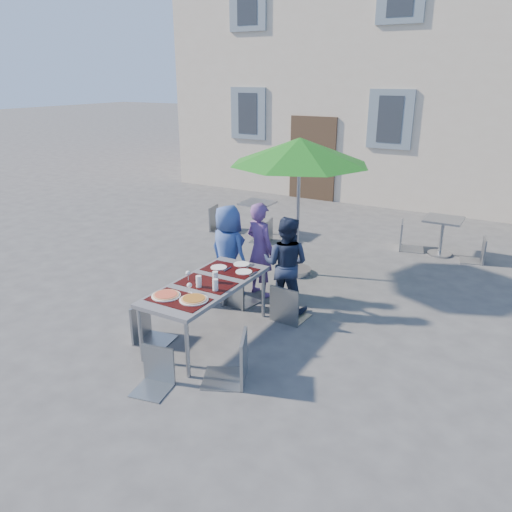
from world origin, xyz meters
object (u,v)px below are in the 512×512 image
Objects in this scene: pizza_near_left at (166,295)px; patio_umbrella at (300,153)px; bg_chair_l_0 at (218,204)px; pizza_near_right at (194,299)px; chair_5 at (153,347)px; cafe_table_1 at (442,231)px; chair_4 at (233,330)px; chair_1 at (237,269)px; chair_0 at (203,271)px; child_0 at (228,252)px; child_1 at (260,250)px; bg_chair_r_1 at (480,235)px; bg_chair_r_0 at (265,217)px; dining_table at (206,288)px; chair_2 at (288,282)px; child_2 at (286,264)px; bg_chair_l_1 at (409,219)px; cafe_table_0 at (258,213)px; chair_3 at (146,300)px.

pizza_near_left is 0.15× the size of patio_umbrella.
pizza_near_right is at bearing -58.95° from bg_chair_l_0.
patio_umbrella is (-0.10, 3.76, 1.57)m from chair_5.
cafe_table_1 is (4.54, 0.75, -0.12)m from bg_chair_l_0.
chair_1 is at bearing 120.78° from chair_4.
pizza_near_left is 0.40× the size of chair_0.
pizza_near_left is at bearing 117.04° from chair_5.
child_0 is 0.48m from child_1.
bg_chair_r_1 is (0.66, -0.05, 0.03)m from cafe_table_1.
bg_chair_l_0 is at bearing -27.14° from child_1.
child_1 is 2.61m from bg_chair_r_0.
chair_4 is at bearing -102.13° from cafe_table_1.
chair_2 is (0.69, 0.92, -0.11)m from dining_table.
chair_5 is 5.87m from bg_chair_l_0.
bg_chair_l_1 is at bearing -112.40° from child_2.
chair_1 is at bearing 98.21° from chair_5.
bg_chair_r_0 is at bearing 105.67° from chair_5.
cafe_table_0 is at bearing 108.52° from chair_5.
cafe_table_1 is at bearing 16.27° from bg_chair_r_0.
child_2 is at bearing -71.25° from patio_umbrella.
child_2 reaches higher than bg_chair_r_1.
pizza_near_left is 1.02× the size of pizza_near_right.
chair_0 is 0.86× the size of chair_2.
chair_4 is at bearing -54.33° from bg_chair_l_0.
chair_4 reaches higher than bg_chair_l_1.
cafe_table_1 is at bearing 56.11° from chair_0.
bg_chair_l_0 is (-2.37, 3.02, 0.03)m from chair_1.
chair_3 reaches higher than chair_5.
patio_umbrella is at bearing 92.35° from pizza_near_right.
pizza_near_left is 5.58m from bg_chair_l_1.
dining_table is at bearing 71.54° from pizza_near_left.
chair_2 is at bearing 178.87° from child_0.
chair_0 is 0.98× the size of bg_chair_r_1.
pizza_near_right is 5.78m from bg_chair_r_1.
chair_3 is 4.88m from bg_chair_l_0.
bg_chair_l_1 is (1.96, 5.25, 0.04)m from chair_3.
bg_chair_r_0 reaches higher than chair_0.
dining_table is at bearing -68.40° from cafe_table_0.
chair_3 is 3.43m from patio_umbrella.
cafe_table_0 is (-1.82, 5.45, -0.05)m from chair_5.
bg_chair_l_1 is at bearing 69.55° from chair_3.
bg_chair_r_1 is at bearing -118.08° from child_0.
pizza_near_left and pizza_near_right have the same top height.
chair_5 is (0.75, -0.74, -0.07)m from chair_3.
chair_1 is 1.09× the size of bg_chair_r_0.
chair_4 is 1.19× the size of bg_chair_r_0.
pizza_near_left is 1.73m from chair_2.
child_0 reaches higher than chair_1.
bg_chair_r_0 is at bearing -59.31° from child_0.
chair_3 is 1.40× the size of cafe_table_0.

